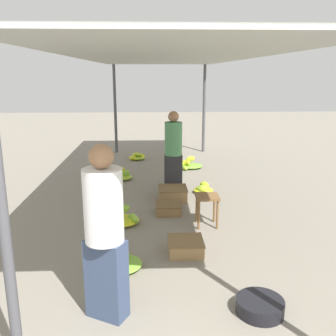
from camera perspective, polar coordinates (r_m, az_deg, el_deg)
The scene contains 17 objects.
canopy_post_front_left at distance 2.83m, azimuth -23.79°, elevation -7.50°, with size 0.08×0.08×2.47m, color #4C4C51.
canopy_post_back_left at distance 10.77m, azimuth -8.05°, elevation 8.83°, with size 0.08×0.08×2.47m, color #4C4C51.
canopy_post_back_right at distance 10.83m, azimuth 5.51°, elevation 8.93°, with size 0.08×0.08×2.47m, color #4C4C51.
canopy_tarp at distance 6.57m, azimuth -0.48°, elevation 16.53°, with size 2.92×8.63×0.04m, color #9EA399.
vendor_foreground at distance 3.43m, azimuth -9.66°, elevation -9.50°, with size 0.47×0.47×1.65m.
stool at distance 5.59m, azimuth 5.97°, elevation -5.11°, with size 0.34×0.34×0.48m.
basin_black at distance 3.90m, azimuth 13.83°, elevation -19.77°, with size 0.46×0.46×0.14m.
banana_pile_left_0 at distance 5.79m, azimuth -7.17°, elevation -7.53°, with size 0.61×0.51×0.29m.
banana_pile_left_1 at distance 4.56m, azimuth -8.01°, elevation -14.00°, with size 0.64×0.58×0.26m.
banana_pile_left_2 at distance 8.12m, azimuth -7.37°, elevation -1.17°, with size 0.53×0.59×0.27m.
banana_pile_left_3 at distance 9.92m, azimuth -4.68°, elevation 1.68°, with size 0.48×0.45×0.19m.
banana_pile_right_0 at distance 7.15m, azimuth 5.33°, elevation -3.24°, with size 0.38×0.42×0.21m.
banana_pile_right_1 at distance 9.04m, azimuth 3.04°, elevation 0.51°, with size 0.70×0.60×0.29m.
crate_near at distance 6.15m, azimuth 0.07°, elevation -6.12°, with size 0.41×0.41×0.17m.
crate_mid at distance 4.86m, azimuth 2.70°, elevation -11.82°, with size 0.45×0.45×0.18m.
crate_far at distance 6.80m, azimuth 0.73°, elevation -3.86°, with size 0.51×0.51×0.22m.
shopper_walking_mid at distance 7.08m, azimuth 0.82°, elevation 2.67°, with size 0.35×0.34×1.55m.
Camera 1 is at (-0.23, -2.15, 2.22)m, focal length 40.00 mm.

